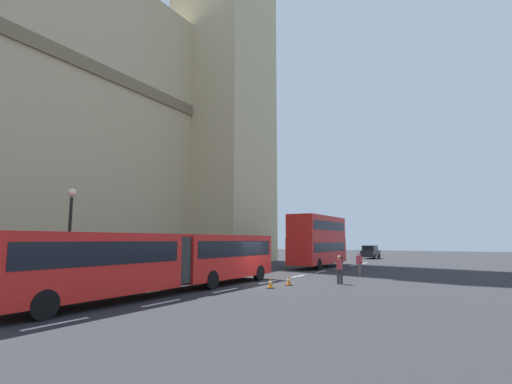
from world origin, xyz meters
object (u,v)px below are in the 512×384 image
(traffic_cone_middle, at_px, (289,280))
(street_lamp, at_px, (70,231))
(traffic_cone_west, at_px, (270,283))
(pedestrian_near_cones, at_px, (340,269))
(sedan_lead, at_px, (370,252))
(articulated_bus, at_px, (169,257))
(double_decker_bus, at_px, (318,239))
(pedestrian_by_kerb, at_px, (359,263))

(traffic_cone_middle, distance_m, street_lamp, 12.15)
(traffic_cone_west, height_order, traffic_cone_middle, same)
(street_lamp, relative_size, pedestrian_near_cones, 3.12)
(sedan_lead, relative_size, pedestrian_near_cones, 2.60)
(sedan_lead, xyz_separation_m, street_lamp, (-43.39, 4.45, 2.14))
(articulated_bus, relative_size, street_lamp, 3.27)
(traffic_cone_west, xyz_separation_m, pedestrian_near_cones, (3.83, -2.64, 0.63))
(street_lamp, bearing_deg, sedan_lead, -5.85)
(articulated_bus, bearing_deg, traffic_cone_middle, -33.62)
(pedestrian_near_cones, bearing_deg, double_decker_bus, 26.20)
(street_lamp, relative_size, pedestrian_by_kerb, 3.12)
(double_decker_bus, xyz_separation_m, pedestrian_near_cones, (-12.65, -6.22, -1.80))
(traffic_cone_middle, xyz_separation_m, street_lamp, (-8.33, 8.39, 2.77))
(double_decker_bus, distance_m, traffic_cone_west, 17.04)
(pedestrian_near_cones, bearing_deg, traffic_cone_middle, 132.34)
(sedan_lead, relative_size, street_lamp, 0.83)
(traffic_cone_west, distance_m, traffic_cone_middle, 1.73)
(pedestrian_near_cones, bearing_deg, street_lamp, 134.28)
(articulated_bus, distance_m, traffic_cone_west, 5.67)
(sedan_lead, relative_size, pedestrian_by_kerb, 2.60)
(traffic_cone_middle, distance_m, pedestrian_by_kerb, 8.24)
(traffic_cone_west, height_order, street_lamp, street_lamp)
(articulated_bus, distance_m, pedestrian_by_kerb, 15.02)
(pedestrian_by_kerb, bearing_deg, articulated_bus, 157.27)
(sedan_lead, height_order, traffic_cone_west, sedan_lead)
(traffic_cone_west, xyz_separation_m, street_lamp, (-6.63, 8.09, 2.77))
(articulated_bus, height_order, traffic_cone_middle, articulated_bus)
(double_decker_bus, distance_m, traffic_cone_middle, 15.47)
(double_decker_bus, bearing_deg, articulated_bus, -179.99)
(sedan_lead, height_order, pedestrian_near_cones, sedan_lead)
(traffic_cone_middle, bearing_deg, pedestrian_by_kerb, -13.45)
(sedan_lead, bearing_deg, pedestrian_by_kerb, -167.80)
(pedestrian_near_cones, bearing_deg, articulated_bus, 142.03)
(sedan_lead, height_order, traffic_cone_middle, sedan_lead)
(double_decker_bus, distance_m, sedan_lead, 20.36)
(traffic_cone_west, bearing_deg, pedestrian_near_cones, -34.51)
(articulated_bus, distance_m, double_decker_bus, 20.64)
(traffic_cone_west, xyz_separation_m, pedestrian_by_kerb, (9.69, -2.21, 0.63))
(pedestrian_by_kerb, bearing_deg, street_lamp, 147.74)
(pedestrian_by_kerb, bearing_deg, traffic_cone_west, 167.16)
(traffic_cone_west, distance_m, street_lamp, 10.82)
(double_decker_bus, relative_size, traffic_cone_middle, 16.22)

